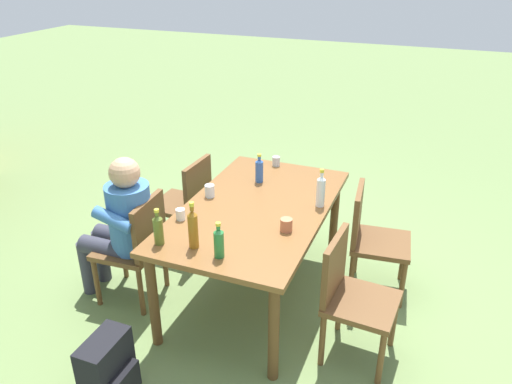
% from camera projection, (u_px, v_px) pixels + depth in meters
% --- Properties ---
extents(ground_plane, '(24.00, 24.00, 0.00)m').
position_uv_depth(ground_plane, '(256.00, 291.00, 4.01)').
color(ground_plane, '#6B844C').
extents(dining_table, '(1.74, 1.02, 0.77)m').
position_uv_depth(dining_table, '(256.00, 217.00, 3.71)').
color(dining_table, brown).
rests_on(dining_table, ground_plane).
extents(chair_far_left, '(0.46, 0.46, 0.87)m').
position_uv_depth(chair_far_left, '(137.00, 244.00, 3.74)').
color(chair_far_left, brown).
rests_on(chair_far_left, ground_plane).
extents(chair_near_left, '(0.47, 0.47, 0.87)m').
position_uv_depth(chair_near_left, '(351.00, 293.00, 3.21)').
color(chair_near_left, brown).
rests_on(chair_near_left, ground_plane).
extents(chair_far_right, '(0.46, 0.46, 0.87)m').
position_uv_depth(chair_far_right, '(187.00, 200.00, 4.39)').
color(chair_far_right, brown).
rests_on(chair_far_right, ground_plane).
extents(chair_near_right, '(0.48, 0.48, 0.87)m').
position_uv_depth(chair_near_right, '(371.00, 235.00, 3.85)').
color(chair_near_right, brown).
rests_on(chair_near_right, ground_plane).
extents(person_in_white_shirt, '(0.47, 0.61, 1.18)m').
position_uv_depth(person_in_white_shirt, '(122.00, 222.00, 3.70)').
color(person_in_white_shirt, '#3D70B2').
rests_on(person_in_white_shirt, ground_plane).
extents(bottle_green, '(0.06, 0.06, 0.24)m').
position_uv_depth(bottle_green, '(219.00, 242.00, 3.03)').
color(bottle_green, '#287A38').
rests_on(bottle_green, dining_table).
extents(bottle_blue, '(0.06, 0.06, 0.24)m').
position_uv_depth(bottle_blue, '(259.00, 170.00, 4.02)').
color(bottle_blue, '#2D56A3').
rests_on(bottle_blue, dining_table).
extents(bottle_amber, '(0.06, 0.06, 0.32)m').
position_uv_depth(bottle_amber, '(193.00, 228.00, 3.12)').
color(bottle_amber, '#996019').
rests_on(bottle_amber, dining_table).
extents(bottle_olive, '(0.06, 0.06, 0.25)m').
position_uv_depth(bottle_olive, '(158.00, 229.00, 3.17)').
color(bottle_olive, '#566623').
rests_on(bottle_olive, dining_table).
extents(bottle_clear, '(0.06, 0.06, 0.29)m').
position_uv_depth(bottle_clear, '(321.00, 190.00, 3.63)').
color(bottle_clear, white).
rests_on(bottle_clear, dining_table).
extents(cup_terracotta, '(0.08, 0.08, 0.09)m').
position_uv_depth(cup_terracotta, '(286.00, 225.00, 3.34)').
color(cup_terracotta, '#BC6B47').
rests_on(cup_terracotta, dining_table).
extents(cup_glass, '(0.07, 0.07, 0.10)m').
position_uv_depth(cup_glass, '(210.00, 191.00, 3.80)').
color(cup_glass, silver).
rests_on(cup_glass, dining_table).
extents(cup_steel, '(0.07, 0.07, 0.08)m').
position_uv_depth(cup_steel, '(276.00, 161.00, 4.35)').
color(cup_steel, '#B2B7BC').
rests_on(cup_steel, dining_table).
extents(cup_white, '(0.06, 0.06, 0.08)m').
position_uv_depth(cup_white, '(181.00, 214.00, 3.48)').
color(cup_white, white).
rests_on(cup_white, dining_table).
extents(backpack_by_near_side, '(0.33, 0.24, 0.44)m').
position_uv_depth(backpack_by_near_side, '(109.00, 370.00, 2.98)').
color(backpack_by_near_side, black).
rests_on(backpack_by_near_side, ground_plane).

